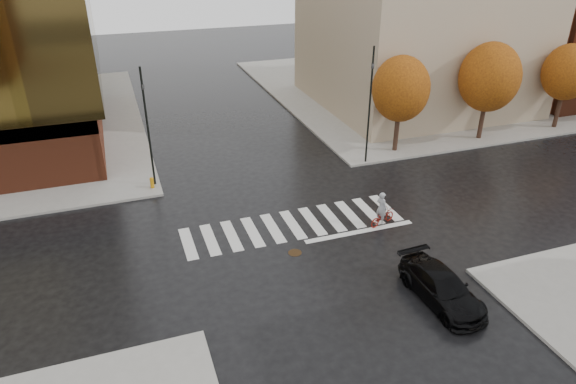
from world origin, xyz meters
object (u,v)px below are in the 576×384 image
at_px(sedan, 442,287).
at_px(traffic_light_ne, 370,98).
at_px(cyclist, 382,214).
at_px(fire_hydrant, 152,182).
at_px(traffic_light_nw, 147,121).

bearing_deg(sedan, traffic_light_ne, 72.80).
relative_size(sedan, cyclist, 2.38).
distance_m(traffic_light_ne, fire_hydrant, 14.26).
distance_m(sedan, traffic_light_nw, 18.20).
bearing_deg(cyclist, sedan, 154.43).
height_order(cyclist, fire_hydrant, cyclist).
bearing_deg(fire_hydrant, traffic_light_nw, 65.62).
height_order(traffic_light_nw, fire_hydrant, traffic_light_nw).
bearing_deg(cyclist, traffic_light_nw, 31.95).
xyz_separation_m(traffic_light_nw, traffic_light_ne, (13.49, -1.18, 0.28)).
relative_size(sedan, traffic_light_nw, 0.64).
xyz_separation_m(sedan, fire_hydrant, (-10.24, 14.33, -0.13)).
distance_m(cyclist, fire_hydrant, 13.54).
relative_size(sedan, fire_hydrant, 6.71).
xyz_separation_m(cyclist, traffic_light_nw, (-10.69, 8.48, 3.51)).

